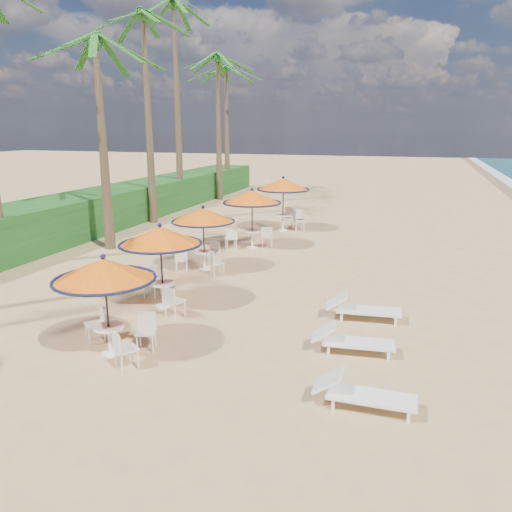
{
  "coord_description": "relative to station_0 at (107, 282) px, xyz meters",
  "views": [
    {
      "loc": [
        1.55,
        -8.68,
        4.89
      ],
      "look_at": [
        -2.86,
        4.83,
        1.2
      ],
      "focal_mm": 35.0,
      "sensor_mm": 36.0,
      "label": 1
    }
  ],
  "objects": [
    {
      "name": "station_0",
      "position": [
        0.0,
        0.0,
        0.0
      ],
      "size": [
        2.2,
        2.2,
        2.3
      ],
      "color": "black",
      "rests_on": "ground"
    },
    {
      "name": "lounger_far",
      "position": [
        4.99,
        3.78,
        -1.36
      ],
      "size": [
        1.97,
        0.78,
        0.69
      ],
      "rotation": [
        0.0,
        0.0,
        0.1
      ],
      "color": "white",
      "rests_on": "ground"
    },
    {
      "name": "palm_4",
      "position": [
        -7.04,
        14.35,
        7.78
      ],
      "size": [
        5.0,
        5.0,
        10.33
      ],
      "color": "brown",
      "rests_on": "ground"
    },
    {
      "name": "palm_5",
      "position": [
        -7.72,
        18.94,
        9.15
      ],
      "size": [
        5.0,
        5.0,
        11.8
      ],
      "color": "brown",
      "rests_on": "ground"
    },
    {
      "name": "ground",
      "position": [
        4.63,
        0.01,
        -1.68
      ],
      "size": [
        160.0,
        160.0,
        0.0
      ],
      "primitive_type": "plane",
      "color": "tan",
      "rests_on": "ground"
    },
    {
      "name": "palm_7",
      "position": [
        -7.67,
        26.75,
        6.69
      ],
      "size": [
        5.0,
        5.0,
        9.17
      ],
      "color": "brown",
      "rests_on": "ground"
    },
    {
      "name": "station_1",
      "position": [
        -0.4,
        3.08,
        0.13
      ],
      "size": [
        2.28,
        2.28,
        2.38
      ],
      "color": "black",
      "rests_on": "ground"
    },
    {
      "name": "station_4",
      "position": [
        0.1,
        14.45,
        0.25
      ],
      "size": [
        2.53,
        2.6,
        2.63
      ],
      "color": "black",
      "rests_on": "ground"
    },
    {
      "name": "station_2",
      "position": [
        -0.78,
        6.8,
        -0.0
      ],
      "size": [
        2.2,
        2.2,
        2.3
      ],
      "color": "black",
      "rests_on": "ground"
    },
    {
      "name": "palm_6",
      "position": [
        -6.98,
        23.45,
        6.99
      ],
      "size": [
        5.0,
        5.0,
        9.48
      ],
      "color": "brown",
      "rests_on": "ground"
    },
    {
      "name": "palm_3",
      "position": [
        -5.79,
        8.54,
        5.8
      ],
      "size": [
        5.0,
        5.0,
        8.22
      ],
      "color": "brown",
      "rests_on": "ground"
    },
    {
      "name": "scrub_hedge",
      "position": [
        -8.87,
        11.01,
        -0.78
      ],
      "size": [
        3.0,
        40.0,
        1.8
      ],
      "primitive_type": "cube",
      "color": "#194716",
      "rests_on": "ground"
    },
    {
      "name": "lounger_mid",
      "position": [
        4.99,
        1.7,
        -1.37
      ],
      "size": [
        1.87,
        0.76,
        0.65
      ],
      "rotation": [
        0.0,
        0.0,
        0.11
      ],
      "color": "white",
      "rests_on": "ground"
    },
    {
      "name": "station_3",
      "position": [
        -0.26,
        10.46,
        0.23
      ],
      "size": [
        2.4,
        2.4,
        2.5
      ],
      "color": "black",
      "rests_on": "ground"
    },
    {
      "name": "lounger_near",
      "position": [
        5.48,
        -0.52,
        -1.37
      ],
      "size": [
        1.82,
        0.57,
        0.65
      ],
      "rotation": [
        0.0,
        0.0,
        0.0
      ],
      "color": "white",
      "rests_on": "ground"
    }
  ]
}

